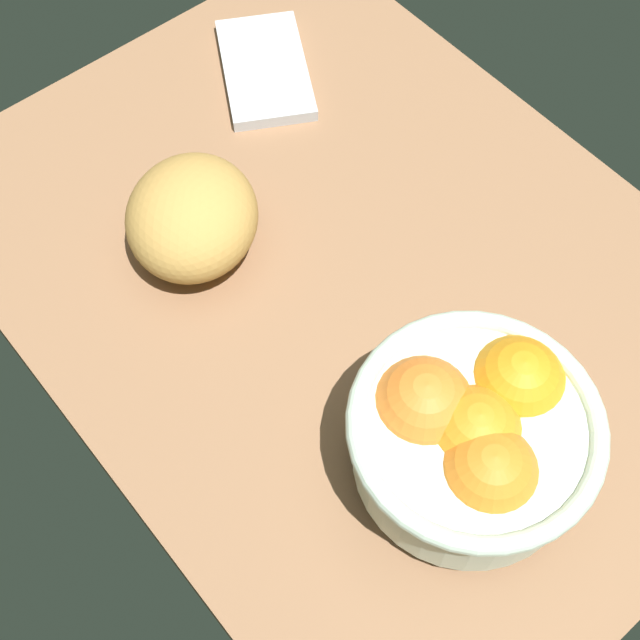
% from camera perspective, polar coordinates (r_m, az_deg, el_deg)
% --- Properties ---
extents(ground_plane, '(0.80, 0.59, 0.03)m').
position_cam_1_polar(ground_plane, '(0.87, 1.75, 2.76)').
color(ground_plane, '#8B6244').
extents(fruit_bowl, '(0.20, 0.20, 0.11)m').
position_cam_1_polar(fruit_bowl, '(0.72, 9.74, -7.27)').
color(fruit_bowl, silver).
rests_on(fruit_bowl, ground).
extents(bread_loaf, '(0.19, 0.19, 0.09)m').
position_cam_1_polar(bread_loaf, '(0.85, -8.26, 6.58)').
color(bread_loaf, '#BD8E45').
rests_on(bread_loaf, ground).
extents(napkin_folded, '(0.18, 0.16, 0.01)m').
position_cam_1_polar(napkin_folded, '(1.03, -3.57, 15.85)').
color(napkin_folded, silver).
rests_on(napkin_folded, ground).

